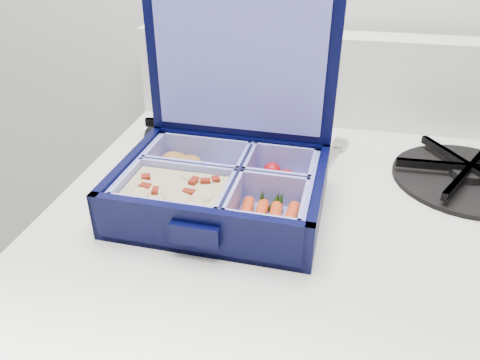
# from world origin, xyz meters

# --- Properties ---
(bento_box) EXTENTS (0.21, 0.17, 0.05)m
(bento_box) POSITION_xyz_m (0.10, 1.69, 0.84)
(bento_box) COLOR black
(bento_box) RESTS_ON stove
(burner_grate) EXTENTS (0.17, 0.17, 0.02)m
(burner_grate) POSITION_xyz_m (0.37, 1.80, 0.82)
(burner_grate) COLOR black
(burner_grate) RESTS_ON stove
(burner_grate_rear) EXTENTS (0.22, 0.22, 0.02)m
(burner_grate_rear) POSITION_xyz_m (0.04, 1.86, 0.82)
(burner_grate_rear) COLOR black
(burner_grate_rear) RESTS_ON stove
(fork) EXTENTS (0.06, 0.16, 0.01)m
(fork) POSITION_xyz_m (0.20, 1.79, 0.81)
(fork) COLOR #BABABC
(fork) RESTS_ON stove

